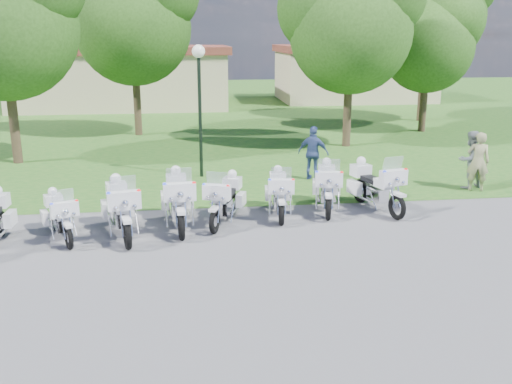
{
  "coord_description": "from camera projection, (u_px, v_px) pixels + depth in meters",
  "views": [
    {
      "loc": [
        -1.73,
        -12.83,
        4.87
      ],
      "look_at": [
        -0.0,
        1.2,
        0.95
      ],
      "focal_mm": 40.0,
      "sensor_mm": 36.0,
      "label": 1
    }
  ],
  "objects": [
    {
      "name": "bystander_b",
      "position": [
        470.0,
        160.0,
        18.46
      ],
      "size": [
        1.1,
        0.98,
        1.88
      ],
      "primitive_type": "imported",
      "rotation": [
        0.0,
        0.0,
        -2.8
      ],
      "color": "gray",
      "rests_on": "ground"
    },
    {
      "name": "motorcycle_7",
      "position": [
        375.0,
        185.0,
        16.27
      ],
      "size": [
        1.26,
        2.47,
        1.7
      ],
      "rotation": [
        0.0,
        0.0,
        3.42
      ],
      "color": "black",
      "rests_on": "ground"
    },
    {
      "name": "motorcycle_3",
      "position": [
        178.0,
        199.0,
        14.81
      ],
      "size": [
        0.95,
        2.62,
        1.76
      ],
      "rotation": [
        0.0,
        0.0,
        3.21
      ],
      "color": "black",
      "rests_on": "ground"
    },
    {
      "name": "lamp_post",
      "position": [
        199.0,
        79.0,
        19.3
      ],
      "size": [
        0.44,
        0.44,
        4.54
      ],
      "color": "black",
      "rests_on": "ground"
    },
    {
      "name": "motorcycle_1",
      "position": [
        60.0,
        215.0,
        13.95
      ],
      "size": [
        1.2,
        1.97,
        1.41
      ],
      "rotation": [
        0.0,
        0.0,
        3.54
      ],
      "color": "black",
      "rests_on": "ground"
    },
    {
      "name": "tree_1",
      "position": [
        131.0,
        16.0,
        27.1
      ],
      "size": [
        6.49,
        5.54,
        8.66
      ],
      "color": "#38281C",
      "rests_on": "ground"
    },
    {
      "name": "ground",
      "position": [
        262.0,
        243.0,
        13.78
      ],
      "size": [
        100.0,
        100.0,
        0.0
      ],
      "primitive_type": "plane",
      "color": "slate",
      "rests_on": "ground"
    },
    {
      "name": "motorcycle_5",
      "position": [
        279.0,
        192.0,
        15.79
      ],
      "size": [
        0.87,
        2.27,
        1.53
      ],
      "rotation": [
        0.0,
        0.0,
        3.04
      ],
      "color": "black",
      "rests_on": "ground"
    },
    {
      "name": "tree_0",
      "position": [
        0.0,
        11.0,
        20.87
      ],
      "size": [
        6.46,
        5.51,
        8.61
      ],
      "color": "#38281C",
      "rests_on": "ground"
    },
    {
      "name": "grass_lawn",
      "position": [
        211.0,
        107.0,
        39.6
      ],
      "size": [
        100.0,
        48.0,
        0.01
      ],
      "primitive_type": "cube",
      "color": "#215B1C",
      "rests_on": "ground"
    },
    {
      "name": "tree_2",
      "position": [
        350.0,
        20.0,
        24.31
      ],
      "size": [
        6.19,
        5.28,
        8.25
      ],
      "color": "#38281C",
      "rests_on": "ground"
    },
    {
      "name": "bystander_a",
      "position": [
        478.0,
        162.0,
        18.13
      ],
      "size": [
        0.81,
        0.68,
        1.9
      ],
      "primitive_type": "imported",
      "rotation": [
        0.0,
        0.0,
        2.77
      ],
      "color": "#8F8F61",
      "rests_on": "ground"
    },
    {
      "name": "bystander_c",
      "position": [
        313.0,
        153.0,
        19.56
      ],
      "size": [
        1.17,
        0.93,
        1.85
      ],
      "primitive_type": "imported",
      "rotation": [
        0.0,
        0.0,
        2.63
      ],
      "color": "#354780",
      "rests_on": "ground"
    },
    {
      "name": "building_east",
      "position": [
        354.0,
        73.0,
        43.21
      ],
      "size": [
        11.44,
        7.28,
        4.1
      ],
      "color": "#C9BA91",
      "rests_on": "ground"
    },
    {
      "name": "motorcycle_2",
      "position": [
        121.0,
        208.0,
        14.15
      ],
      "size": [
        1.19,
        2.52,
        1.71
      ],
      "rotation": [
        0.0,
        0.0,
        3.36
      ],
      "color": "black",
      "rests_on": "ground"
    },
    {
      "name": "motorcycle_4",
      "position": [
        225.0,
        198.0,
        15.17
      ],
      "size": [
        1.26,
        2.21,
        1.55
      ],
      "rotation": [
        0.0,
        0.0,
        2.79
      ],
      "color": "black",
      "rests_on": "ground"
    },
    {
      "name": "motorcycle_6",
      "position": [
        327.0,
        186.0,
        16.27
      ],
      "size": [
        1.11,
        2.43,
        1.65
      ],
      "rotation": [
        0.0,
        0.0,
        2.94
      ],
      "color": "black",
      "rests_on": "ground"
    },
    {
      "name": "tree_4",
      "position": [
        427.0,
        4.0,
        31.59
      ],
      "size": [
        7.33,
        6.25,
        9.77
      ],
      "color": "#38281C",
      "rests_on": "ground"
    },
    {
      "name": "tree_3",
      "position": [
        427.0,
        38.0,
        28.4
      ],
      "size": [
        5.3,
        4.52,
        7.07
      ],
      "color": "#38281C",
      "rests_on": "ground"
    },
    {
      "name": "building_west",
      "position": [
        123.0,
        76.0,
        39.3
      ],
      "size": [
        14.56,
        8.32,
        4.1
      ],
      "color": "#C9BA91",
      "rests_on": "ground"
    }
  ]
}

